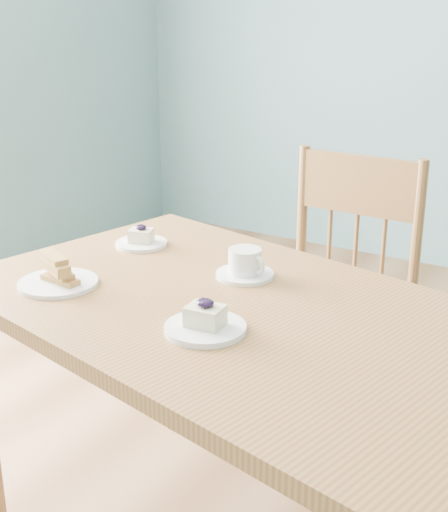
% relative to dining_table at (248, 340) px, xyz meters
% --- Properties ---
extents(room, '(5.01, 5.01, 2.71)m').
position_rel_dining_table_xyz_m(room, '(0.29, 0.12, 0.66)').
color(room, '#8B6341').
rests_on(room, ground).
extents(dining_table, '(1.56, 1.09, 0.76)m').
position_rel_dining_table_xyz_m(dining_table, '(0.00, 0.00, 0.00)').
color(dining_table, olive).
rests_on(dining_table, ground).
extents(dining_chair, '(0.46, 0.44, 0.98)m').
position_rel_dining_table_xyz_m(dining_chair, '(-0.07, 0.69, -0.19)').
color(dining_chair, olive).
rests_on(dining_chair, ground).
extents(cheesecake_plate_near, '(0.18, 0.18, 0.07)m').
position_rel_dining_table_xyz_m(cheesecake_plate_near, '(-0.02, -0.14, 0.09)').
color(cheesecake_plate_near, white).
rests_on(cheesecake_plate_near, dining_table).
extents(cheesecake_plate_far, '(0.15, 0.15, 0.06)m').
position_rel_dining_table_xyz_m(cheesecake_plate_far, '(-0.49, 0.24, 0.09)').
color(cheesecake_plate_far, white).
rests_on(cheesecake_plate_far, dining_table).
extents(coffee_cup, '(0.15, 0.15, 0.07)m').
position_rel_dining_table_xyz_m(coffee_cup, '(-0.11, 0.18, 0.11)').
color(coffee_cup, white).
rests_on(coffee_cup, dining_table).
extents(biscotti_plate, '(0.20, 0.20, 0.08)m').
position_rel_dining_table_xyz_m(biscotti_plate, '(-0.48, -0.12, 0.10)').
color(biscotti_plate, white).
rests_on(biscotti_plate, dining_table).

